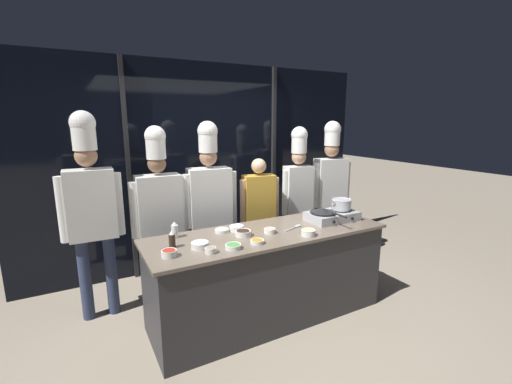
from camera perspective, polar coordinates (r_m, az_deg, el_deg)
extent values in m
plane|color=gray|center=(3.75, 1.95, -19.84)|extent=(24.00, 24.00, 0.00)
cube|color=black|center=(4.69, -8.08, 4.22)|extent=(4.81, 0.04, 2.70)
cube|color=#232326|center=(4.40, -20.43, 3.05)|extent=(0.05, 0.05, 2.70)
cube|color=#232326|center=(5.10, 2.93, 4.95)|extent=(0.05, 0.05, 2.70)
cube|color=#2D2D30|center=(3.54, 2.00, -13.82)|extent=(2.32, 0.76, 0.88)
cube|color=#756656|center=(3.37, 2.06, -6.87)|extent=(2.39, 0.80, 0.03)
cube|color=#B2B5BA|center=(3.80, 12.59, -3.96)|extent=(0.55, 0.33, 0.09)
cylinder|color=black|center=(3.71, 11.16, -3.45)|extent=(0.22, 0.22, 0.01)
cylinder|color=black|center=(3.60, 12.89, -4.89)|extent=(0.03, 0.01, 0.03)
cylinder|color=black|center=(3.87, 14.04, -2.93)|extent=(0.22, 0.22, 0.01)
cylinder|color=black|center=(3.76, 15.78, -4.29)|extent=(0.03, 0.01, 0.03)
cylinder|color=#232326|center=(3.70, 11.17, -3.30)|extent=(0.26, 0.26, 0.01)
cone|color=#232326|center=(3.70, 11.18, -3.01)|extent=(0.28, 0.28, 0.05)
cylinder|color=black|center=(3.53, 13.65, -3.73)|extent=(0.02, 0.21, 0.02)
cylinder|color=#B7BABF|center=(3.85, 14.09, -2.05)|extent=(0.21, 0.21, 0.11)
torus|color=#B7BABF|center=(3.84, 14.13, -1.25)|extent=(0.21, 0.21, 0.01)
torus|color=#B7BABF|center=(3.77, 12.81, -1.75)|extent=(0.01, 0.05, 0.05)
torus|color=#B7BABF|center=(3.92, 15.37, -1.33)|extent=(0.01, 0.05, 0.05)
cylinder|color=white|center=(3.27, -13.39, -6.41)|extent=(0.06, 0.06, 0.12)
cone|color=white|center=(3.24, -13.46, -5.10)|extent=(0.05, 0.05, 0.03)
cylinder|color=#332319|center=(3.02, -13.80, -7.94)|extent=(0.06, 0.06, 0.12)
cone|color=white|center=(3.00, -13.87, -6.54)|extent=(0.05, 0.05, 0.03)
cylinder|color=white|center=(2.87, -7.56, -9.62)|extent=(0.09, 0.09, 0.05)
torus|color=white|center=(2.86, -7.57, -9.19)|extent=(0.10, 0.10, 0.01)
cylinder|color=#9E896B|center=(2.86, -7.57, -9.39)|extent=(0.08, 0.08, 0.03)
cylinder|color=white|center=(3.05, 0.20, -8.30)|extent=(0.12, 0.12, 0.03)
torus|color=white|center=(3.05, 0.20, -8.02)|extent=(0.12, 0.12, 0.01)
cylinder|color=orange|center=(3.05, 0.20, -8.14)|extent=(0.10, 0.10, 0.02)
cylinder|color=white|center=(2.86, -14.27, -9.92)|extent=(0.12, 0.12, 0.05)
torus|color=white|center=(2.85, -14.30, -9.42)|extent=(0.13, 0.13, 0.01)
cylinder|color=#B22D1E|center=(2.85, -14.29, -9.66)|extent=(0.10, 0.10, 0.03)
cylinder|color=white|center=(2.94, -3.81, -9.07)|extent=(0.14, 0.14, 0.04)
torus|color=white|center=(2.94, -3.82, -8.75)|extent=(0.14, 0.14, 0.01)
cylinder|color=#4C9E47|center=(2.94, -3.82, -8.89)|extent=(0.11, 0.11, 0.02)
cylinder|color=white|center=(3.36, -5.73, -6.44)|extent=(0.14, 0.14, 0.03)
torus|color=white|center=(3.35, -5.73, -6.19)|extent=(0.14, 0.14, 0.01)
cylinder|color=silver|center=(3.35, -5.73, -6.30)|extent=(0.11, 0.11, 0.02)
cylinder|color=white|center=(3.39, -3.24, -6.05)|extent=(0.14, 0.14, 0.05)
torus|color=white|center=(3.39, -3.24, -5.67)|extent=(0.15, 0.15, 0.01)
cylinder|color=silver|center=(3.39, -3.24, -5.85)|extent=(0.12, 0.12, 0.03)
cylinder|color=white|center=(2.98, -9.32, -8.77)|extent=(0.15, 0.15, 0.05)
torus|color=white|center=(2.97, -9.34, -8.30)|extent=(0.15, 0.15, 0.01)
cylinder|color=white|center=(2.97, -9.33, -8.53)|extent=(0.12, 0.12, 0.03)
cylinder|color=white|center=(3.32, 2.31, -6.49)|extent=(0.11, 0.11, 0.04)
torus|color=white|center=(3.31, 2.32, -6.14)|extent=(0.12, 0.12, 0.01)
cylinder|color=#EAA893|center=(3.32, 2.32, -6.30)|extent=(0.09, 0.09, 0.02)
cylinder|color=white|center=(3.28, 8.71, -6.73)|extent=(0.13, 0.13, 0.05)
torus|color=white|center=(3.27, 8.73, -6.28)|extent=(0.14, 0.14, 0.01)
cylinder|color=#E0C689|center=(3.28, 8.72, -6.50)|extent=(0.11, 0.11, 0.03)
cylinder|color=white|center=(3.24, -2.17, -6.91)|extent=(0.15, 0.15, 0.05)
torus|color=white|center=(3.23, -2.18, -6.49)|extent=(0.15, 0.15, 0.01)
cylinder|color=#382319|center=(3.24, -2.18, -6.69)|extent=(0.12, 0.12, 0.03)
cube|color=#B2B5BA|center=(3.44, 5.80, -6.17)|extent=(0.18, 0.08, 0.01)
ellipsoid|color=#B2B5BA|center=(3.54, 7.10, -5.59)|extent=(0.10, 0.08, 0.02)
cylinder|color=#2D3856|center=(3.90, -22.95, -12.57)|extent=(0.11, 0.11, 0.84)
cylinder|color=#2D3856|center=(3.90, -26.56, -12.94)|extent=(0.11, 0.11, 0.84)
cube|color=white|center=(3.66, -25.80, -1.85)|extent=(0.44, 0.24, 0.68)
cylinder|color=white|center=(3.64, -21.91, -1.84)|extent=(0.09, 0.09, 0.62)
cylinder|color=white|center=(3.63, -29.61, -2.60)|extent=(0.09, 0.09, 0.62)
sphere|color=#A87A5B|center=(3.58, -26.48, 5.38)|extent=(0.20, 0.20, 0.20)
cylinder|color=white|center=(3.57, -26.75, 8.24)|extent=(0.21, 0.21, 0.25)
sphere|color=white|center=(3.57, -26.95, 10.23)|extent=(0.23, 0.23, 0.23)
cylinder|color=#4C4C51|center=(4.00, -13.43, -11.72)|extent=(0.12, 0.12, 0.78)
cylinder|color=#4C4C51|center=(3.96, -17.05, -12.22)|extent=(0.12, 0.12, 0.78)
cube|color=white|center=(3.75, -15.82, -2.04)|extent=(0.46, 0.25, 0.63)
cylinder|color=white|center=(3.78, -11.89, -2.06)|extent=(0.09, 0.09, 0.58)
cylinder|color=white|center=(3.68, -19.59, -2.89)|extent=(0.09, 0.09, 0.58)
sphere|color=brown|center=(3.67, -16.21, 4.52)|extent=(0.19, 0.19, 0.19)
cylinder|color=white|center=(3.65, -16.37, 7.12)|extent=(0.20, 0.20, 0.23)
sphere|color=white|center=(3.65, -16.48, 8.94)|extent=(0.21, 0.21, 0.21)
cylinder|color=#232326|center=(4.11, -5.73, -10.58)|extent=(0.12, 0.12, 0.80)
cylinder|color=#232326|center=(4.05, -9.23, -11.06)|extent=(0.12, 0.12, 0.80)
cube|color=white|center=(3.86, -7.76, -0.82)|extent=(0.48, 0.28, 0.65)
cylinder|color=white|center=(3.90, -3.93, -0.89)|extent=(0.09, 0.09, 0.60)
cylinder|color=white|center=(3.77, -11.41, -1.59)|extent=(0.09, 0.09, 0.60)
sphere|color=#A87A5B|center=(3.78, -7.95, 5.76)|extent=(0.19, 0.19, 0.19)
cylinder|color=white|center=(3.77, -8.03, 8.28)|extent=(0.20, 0.20, 0.23)
sphere|color=white|center=(3.76, -8.08, 10.01)|extent=(0.22, 0.22, 0.22)
cylinder|color=#232326|center=(4.33, 1.72, -9.82)|extent=(0.10, 0.10, 0.74)
cylinder|color=#232326|center=(4.26, -0.86, -10.20)|extent=(0.10, 0.10, 0.74)
cube|color=gold|center=(4.09, 0.46, -1.31)|extent=(0.39, 0.24, 0.60)
cylinder|color=beige|center=(4.14, 3.30, -1.34)|extent=(0.07, 0.07, 0.55)
cylinder|color=beige|center=(3.99, -2.17, -1.84)|extent=(0.07, 0.07, 0.55)
sphere|color=beige|center=(4.01, 0.47, 4.37)|extent=(0.18, 0.18, 0.18)
cylinder|color=#4C4C51|center=(4.69, 7.85, -7.94)|extent=(0.09, 0.09, 0.77)
cylinder|color=#4C4C51|center=(4.60, 5.71, -8.30)|extent=(0.09, 0.09, 0.77)
cube|color=white|center=(4.45, 7.01, 0.33)|extent=(0.38, 0.22, 0.62)
cylinder|color=white|center=(4.53, 9.40, 0.33)|extent=(0.07, 0.07, 0.57)
cylinder|color=white|center=(4.33, 4.89, -0.09)|extent=(0.07, 0.07, 0.57)
sphere|color=tan|center=(4.39, 7.16, 5.80)|extent=(0.18, 0.18, 0.18)
cylinder|color=white|center=(4.37, 7.22, 7.94)|extent=(0.19, 0.19, 0.23)
sphere|color=white|center=(4.36, 7.26, 9.42)|extent=(0.21, 0.21, 0.21)
cylinder|color=#2D3856|center=(5.00, 13.04, -6.63)|extent=(0.11, 0.11, 0.81)
cylinder|color=#2D3856|center=(4.89, 10.70, -6.97)|extent=(0.11, 0.11, 0.81)
cube|color=white|center=(4.76, 12.26, 1.55)|extent=(0.45, 0.29, 0.65)
cylinder|color=white|center=(4.86, 14.85, 1.44)|extent=(0.08, 0.08, 0.60)
cylinder|color=white|center=(4.62, 9.95, 1.11)|extent=(0.08, 0.08, 0.60)
sphere|color=#A87A5B|center=(4.70, 12.51, 6.91)|extent=(0.19, 0.19, 0.19)
cylinder|color=white|center=(4.69, 12.60, 8.86)|extent=(0.20, 0.20, 0.22)
sphere|color=white|center=(4.69, 12.66, 10.17)|extent=(0.22, 0.22, 0.22)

